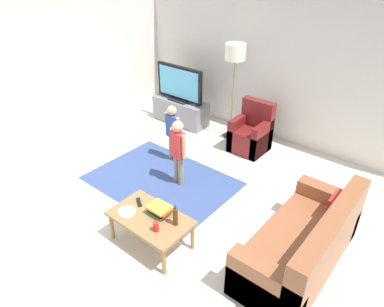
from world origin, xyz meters
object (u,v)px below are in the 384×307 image
Objects in this scene: tv at (179,84)px; book_stack at (159,210)px; child_center at (178,147)px; coffee_table at (150,220)px; armchair at (252,134)px; tv_stand at (181,112)px; plate at (127,212)px; floor_lamp at (235,57)px; soda_can at (156,227)px; tv_remote at (139,202)px; child_near_tv at (172,128)px; bottle at (175,216)px; couch at (306,247)px.

tv is 3.44m from book_stack.
child_center is 1.06× the size of coffee_table.
tv is 3.82× the size of book_stack.
armchair is 0.85× the size of child_center.
tv_stand reaches higher than plate.
floor_lamp reaches higher than soda_can.
child_center is 1.37m from plate.
child_center is 1.56m from soda_can.
tv reaches higher than soda_can.
armchair is at bearing 97.03° from book_stack.
floor_lamp is 1.68× the size of child_center.
soda_can is (0.17, -0.23, 0.00)m from book_stack.
soda_can is at bearing -28.61° from coffee_table.
floor_lamp is 3.38m from plate.
soda_can is at bearing -80.20° from armchair.
tv reaches higher than child_center.
book_stack is at bearing 36.32° from tv_remote.
book_stack is 0.40m from plate.
tv is 1.09× the size of child_near_tv.
armchair reaches higher than soda_can.
armchair is at bearing 102.59° from bottle.
floor_lamp is 1.68m from child_near_tv.
plate is (0.86, -1.77, -0.18)m from child_near_tv.
book_stack is 0.29m from soda_can.
armchair is at bearing 134.06° from couch.
plate is at bearing -89.83° from armchair.
tv reaches higher than plate.
coffee_table is 0.16m from book_stack.
tv reaches higher than armchair.
bottle is 0.25m from soda_can.
child_center is at bearing -40.77° from child_near_tv.
floor_lamp is at bearing 134.98° from tv_remote.
plate is at bearing -59.59° from tv.
armchair is 3.13× the size of book_stack.
plate is at bearing -159.86° from bottle.
book_stack reaches higher than coffee_table.
bottle is at bearing -49.55° from tv.
soda_can is (-0.10, -0.22, -0.06)m from bottle.
child_near_tv is 5.91× the size of tv_remote.
bottle reaches higher than soda_can.
tv_stand is 0.67× the size of couch.
soda_can is 0.50m from plate.
plate is at bearing -64.19° from child_near_tv.
coffee_table is 0.32m from tv_remote.
tv_remote is (0.84, -1.55, -0.17)m from child_near_tv.
child_near_tv is 2.02m from coffee_table.
coffee_table is 5.88× the size of tv_remote.
tv is at bearing 125.37° from coffee_table.
bottle is 0.63m from tv_remote.
tv_stand reaches higher than coffee_table.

